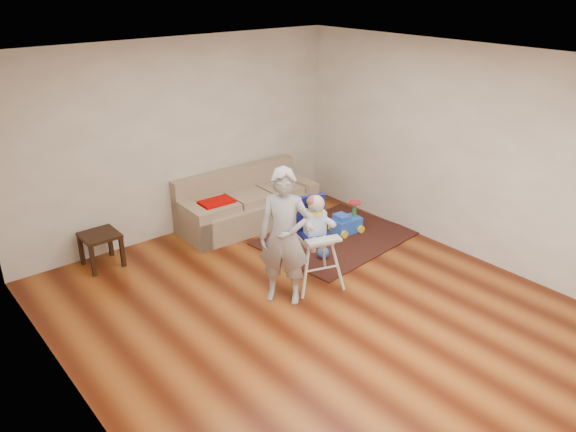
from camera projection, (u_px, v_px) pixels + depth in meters
ground at (311, 309)px, 6.27m from camera, size 5.50×5.50×0.00m
room_envelope at (280, 136)px, 5.88m from camera, size 5.04×5.52×2.72m
sofa at (247, 200)px, 8.19m from camera, size 2.07×0.91×0.79m
side_table at (102, 250)px, 7.11m from camera, size 0.44×0.44×0.44m
area_rug at (336, 238)px, 7.91m from camera, size 2.15×1.70×0.02m
ride_on_toy at (347, 218)px, 7.99m from camera, size 0.43×0.32×0.44m
toy_ball at (323, 253)px, 7.31m from camera, size 0.16×0.16×0.16m
high_chair at (315, 242)px, 6.56m from camera, size 0.67×0.67×1.15m
adult at (284, 237)px, 6.15m from camera, size 0.66×0.68×1.58m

